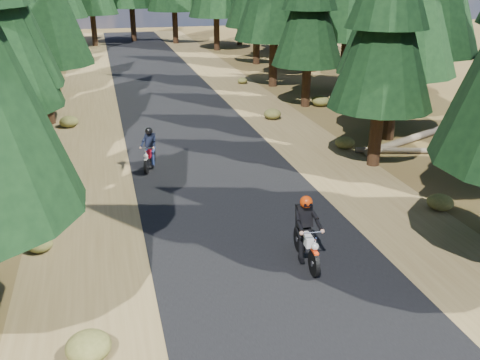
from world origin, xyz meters
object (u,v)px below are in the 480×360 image
log_near (406,140)px  log_far (411,151)px  rider_lead (306,242)px  rider_follow (149,156)px

log_near → log_far: log_near is taller
log_near → log_far: (-0.47, -1.20, -0.04)m
log_near → log_far: size_ratio=1.17×
log_near → rider_lead: (-7.79, -8.31, 0.43)m
log_near → rider_lead: rider_lead is taller
log_far → rider_lead: rider_lead is taller
rider_lead → rider_follow: 8.58m
log_near → log_far: bearing=-136.9°
rider_lead → log_far: bearing=-132.2°
log_near → rider_lead: size_ratio=2.62×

